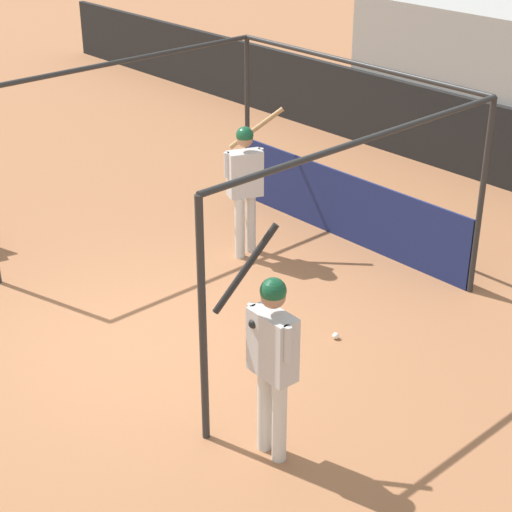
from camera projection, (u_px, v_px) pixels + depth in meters
ground_plane at (147, 342)px, 9.32m from camera, size 60.00×60.00×0.00m
outfield_wall at (504, 148)px, 13.10m from camera, size 24.00×0.12×1.26m
batting_cage at (307, 178)px, 10.71m from camera, size 4.11×4.19×2.44m
player_batter at (245, 179)px, 10.80m from camera, size 0.57×0.90×1.87m
player_waiting at (272, 351)px, 7.19m from camera, size 0.80×0.54×2.10m
baseball at (336, 336)px, 9.36m from camera, size 0.07×0.07×0.07m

